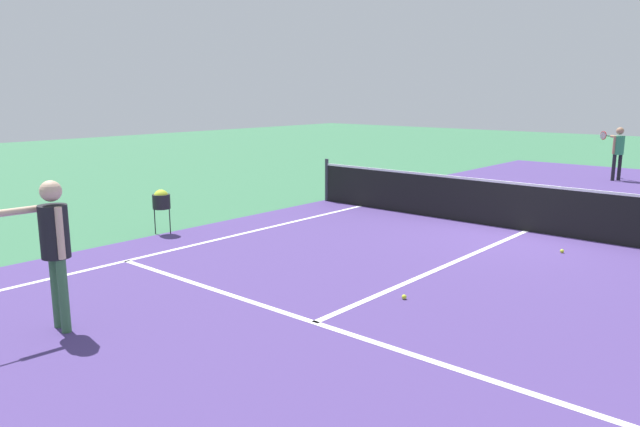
{
  "coord_description": "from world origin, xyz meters",
  "views": [
    {
      "loc": [
        4.5,
        -11.51,
        2.72
      ],
      "look_at": [
        -1.05,
        -5.08,
        1.0
      ],
      "focal_mm": 33.73,
      "sensor_mm": 36.0,
      "label": 1
    }
  ],
  "objects_px": {
    "net": "(528,207)",
    "ball_hopper": "(161,200)",
    "tennis_ball_mid_court": "(404,297)",
    "player_near": "(52,238)",
    "tennis_ball_near_net": "(562,251)",
    "player_far": "(618,147)"
  },
  "relations": [
    {
      "from": "net",
      "to": "player_far",
      "type": "bearing_deg",
      "value": 94.53
    },
    {
      "from": "tennis_ball_mid_court",
      "to": "tennis_ball_near_net",
      "type": "xyz_separation_m",
      "value": [
        0.77,
        3.77,
        0.0
      ]
    },
    {
      "from": "ball_hopper",
      "to": "tennis_ball_mid_court",
      "type": "relative_size",
      "value": 13.25
    },
    {
      "from": "player_near",
      "to": "tennis_ball_mid_court",
      "type": "relative_size",
      "value": 26.63
    },
    {
      "from": "net",
      "to": "ball_hopper",
      "type": "height_order",
      "value": "net"
    },
    {
      "from": "player_near",
      "to": "tennis_ball_near_net",
      "type": "bearing_deg",
      "value": 66.12
    },
    {
      "from": "player_near",
      "to": "tennis_ball_near_net",
      "type": "distance_m",
      "value": 8.04
    },
    {
      "from": "player_near",
      "to": "player_far",
      "type": "xyz_separation_m",
      "value": [
        1.41,
        17.16,
        -0.07
      ]
    },
    {
      "from": "net",
      "to": "ball_hopper",
      "type": "xyz_separation_m",
      "value": [
        -5.3,
        -4.86,
        0.18
      ]
    },
    {
      "from": "player_near",
      "to": "tennis_ball_mid_court",
      "type": "xyz_separation_m",
      "value": [
        2.46,
        3.51,
        -1.07
      ]
    },
    {
      "from": "net",
      "to": "ball_hopper",
      "type": "bearing_deg",
      "value": -137.43
    },
    {
      "from": "player_far",
      "to": "player_near",
      "type": "bearing_deg",
      "value": -94.71
    },
    {
      "from": "player_far",
      "to": "tennis_ball_near_net",
      "type": "relative_size",
      "value": 25.09
    },
    {
      "from": "ball_hopper",
      "to": "tennis_ball_mid_court",
      "type": "distance_m",
      "value": 5.69
    },
    {
      "from": "net",
      "to": "ball_hopper",
      "type": "relative_size",
      "value": 12.02
    },
    {
      "from": "tennis_ball_mid_court",
      "to": "tennis_ball_near_net",
      "type": "height_order",
      "value": "same"
    },
    {
      "from": "player_near",
      "to": "tennis_ball_near_net",
      "type": "height_order",
      "value": "player_near"
    },
    {
      "from": "net",
      "to": "tennis_ball_mid_court",
      "type": "bearing_deg",
      "value": -85.89
    },
    {
      "from": "ball_hopper",
      "to": "tennis_ball_mid_court",
      "type": "xyz_separation_m",
      "value": [
        5.65,
        -0.12,
        -0.64
      ]
    },
    {
      "from": "player_near",
      "to": "ball_hopper",
      "type": "height_order",
      "value": "player_near"
    },
    {
      "from": "net",
      "to": "tennis_ball_mid_court",
      "type": "distance_m",
      "value": 5.02
    },
    {
      "from": "player_far",
      "to": "net",
      "type": "bearing_deg",
      "value": -85.47
    }
  ]
}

